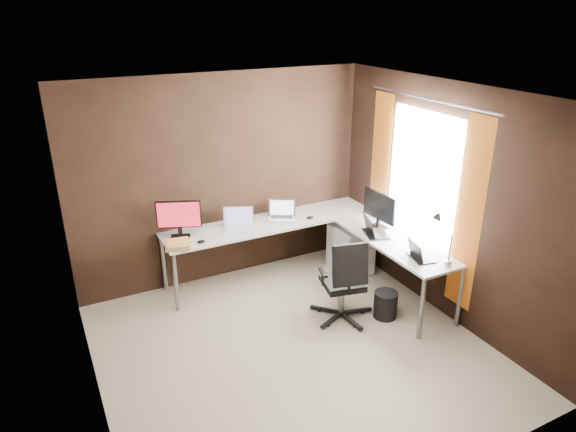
% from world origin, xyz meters
% --- Properties ---
extents(room, '(3.60, 3.60, 2.50)m').
position_xyz_m(room, '(0.34, 0.07, 1.28)').
color(room, tan).
rests_on(room, ground).
extents(desk, '(2.65, 2.25, 0.73)m').
position_xyz_m(desk, '(0.84, 1.04, 0.68)').
color(desk, white).
rests_on(desk, ground).
extents(drawer_pedestal, '(0.42, 0.50, 0.60)m').
position_xyz_m(drawer_pedestal, '(1.43, 1.15, 0.30)').
color(drawer_pedestal, white).
rests_on(drawer_pedestal, ground).
extents(monitor_left, '(0.47, 0.23, 0.43)m').
position_xyz_m(monitor_left, '(-0.63, 1.57, 0.97)').
color(monitor_left, black).
rests_on(monitor_left, desk).
extents(monitor_right, '(0.14, 0.53, 0.44)m').
position_xyz_m(monitor_right, '(1.53, 0.76, 0.98)').
color(monitor_right, black).
rests_on(monitor_right, desk).
extents(laptop_white, '(0.42, 0.36, 0.23)m').
position_xyz_m(laptop_white, '(0.06, 1.51, 0.78)').
color(laptop_white, white).
rests_on(laptop_white, desk).
extents(laptop_silver, '(0.40, 0.36, 0.22)m').
position_xyz_m(laptop_silver, '(0.65, 1.54, 0.78)').
color(laptop_silver, silver).
rests_on(laptop_silver, desk).
extents(laptop_black_big, '(0.34, 0.40, 0.23)m').
position_xyz_m(laptop_black_big, '(1.36, 0.61, 0.78)').
color(laptop_black_big, black).
rests_on(laptop_black_big, desk).
extents(laptop_black_small, '(0.26, 0.32, 0.19)m').
position_xyz_m(laptop_black_small, '(1.42, -0.10, 0.77)').
color(laptop_black_small, black).
rests_on(laptop_black_small, desk).
extents(book_stack, '(0.32, 0.29, 0.08)m').
position_xyz_m(book_stack, '(-0.73, 1.30, 0.77)').
color(book_stack, tan).
rests_on(book_stack, desk).
extents(mouse_left, '(0.10, 0.08, 0.04)m').
position_xyz_m(mouse_left, '(-0.47, 1.30, 0.75)').
color(mouse_left, black).
rests_on(mouse_left, desk).
extents(mouse_corner, '(0.11, 0.09, 0.04)m').
position_xyz_m(mouse_corner, '(0.94, 1.35, 0.75)').
color(mouse_corner, black).
rests_on(mouse_corner, desk).
extents(desk_lamp, '(0.18, 0.21, 0.55)m').
position_xyz_m(desk_lamp, '(1.52, -0.29, 1.08)').
color(desk_lamp, slate).
rests_on(desk_lamp, desk).
extents(office_chair, '(0.54, 0.55, 0.96)m').
position_xyz_m(office_chair, '(0.74, 0.26, 0.28)').
color(office_chair, black).
rests_on(office_chair, ground).
extents(wastebasket, '(0.26, 0.26, 0.30)m').
position_xyz_m(wastebasket, '(1.17, 0.07, 0.15)').
color(wastebasket, black).
rests_on(wastebasket, ground).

